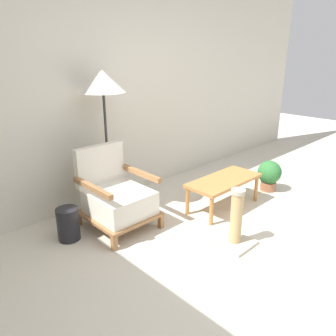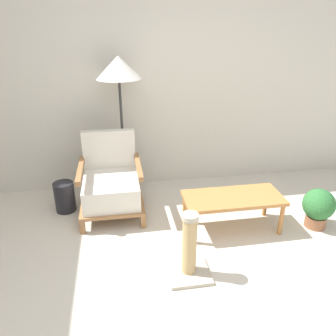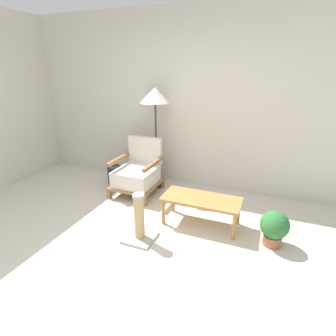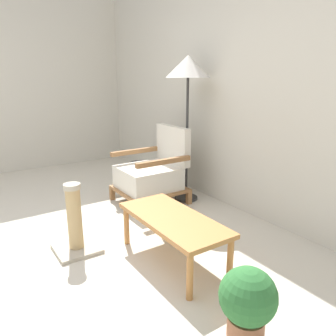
{
  "view_description": "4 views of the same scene",
  "coord_description": "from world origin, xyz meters",
  "px_view_note": "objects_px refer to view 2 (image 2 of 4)",
  "views": [
    {
      "loc": [
        -2.34,
        -0.98,
        1.75
      ],
      "look_at": [
        -0.01,
        1.45,
        0.55
      ],
      "focal_mm": 35.0,
      "sensor_mm": 36.0,
      "label": 1
    },
    {
      "loc": [
        -0.5,
        -1.49,
        1.89
      ],
      "look_at": [
        -0.01,
        1.45,
        0.55
      ],
      "focal_mm": 35.0,
      "sensor_mm": 36.0,
      "label": 2
    },
    {
      "loc": [
        1.26,
        -1.68,
        1.83
      ],
      "look_at": [
        -0.01,
        1.45,
        0.55
      ],
      "focal_mm": 28.0,
      "sensor_mm": 36.0,
      "label": 3
    },
    {
      "loc": [
        2.41,
        -0.16,
        1.36
      ],
      "look_at": [
        -0.01,
        1.45,
        0.55
      ],
      "focal_mm": 35.0,
      "sensor_mm": 36.0,
      "label": 4
    }
  ],
  "objects_px": {
    "armchair": "(111,184)",
    "vase": "(65,197)",
    "coffee_table": "(233,200)",
    "potted_plant": "(318,207)",
    "floor_lamp": "(119,74)",
    "scratching_post": "(189,253)"
  },
  "relations": [
    {
      "from": "vase",
      "to": "scratching_post",
      "type": "relative_size",
      "value": 0.58
    },
    {
      "from": "coffee_table",
      "to": "vase",
      "type": "relative_size",
      "value": 2.88
    },
    {
      "from": "coffee_table",
      "to": "vase",
      "type": "distance_m",
      "value": 1.78
    },
    {
      "from": "vase",
      "to": "armchair",
      "type": "bearing_deg",
      "value": -11.74
    },
    {
      "from": "coffee_table",
      "to": "vase",
      "type": "bearing_deg",
      "value": 159.46
    },
    {
      "from": "armchair",
      "to": "potted_plant",
      "type": "distance_m",
      "value": 2.1
    },
    {
      "from": "coffee_table",
      "to": "potted_plant",
      "type": "distance_m",
      "value": 0.86
    },
    {
      "from": "floor_lamp",
      "to": "potted_plant",
      "type": "distance_m",
      "value": 2.4
    },
    {
      "from": "armchair",
      "to": "floor_lamp",
      "type": "height_order",
      "value": "floor_lamp"
    },
    {
      "from": "floor_lamp",
      "to": "scratching_post",
      "type": "xyz_separation_m",
      "value": [
        0.44,
        -1.43,
        -1.19
      ]
    },
    {
      "from": "floor_lamp",
      "to": "coffee_table",
      "type": "xyz_separation_m",
      "value": [
        1.0,
        -0.87,
        -1.08
      ]
    },
    {
      "from": "armchair",
      "to": "vase",
      "type": "xyz_separation_m",
      "value": [
        -0.5,
        0.1,
        -0.17
      ]
    },
    {
      "from": "coffee_table",
      "to": "potted_plant",
      "type": "height_order",
      "value": "potted_plant"
    },
    {
      "from": "armchair",
      "to": "vase",
      "type": "relative_size",
      "value": 2.52
    },
    {
      "from": "floor_lamp",
      "to": "potted_plant",
      "type": "relative_size",
      "value": 3.85
    },
    {
      "from": "coffee_table",
      "to": "scratching_post",
      "type": "bearing_deg",
      "value": -134.7
    },
    {
      "from": "armchair",
      "to": "potted_plant",
      "type": "xyz_separation_m",
      "value": [
        2.0,
        -0.62,
        -0.1
      ]
    },
    {
      "from": "armchair",
      "to": "potted_plant",
      "type": "bearing_deg",
      "value": -17.31
    },
    {
      "from": "armchair",
      "to": "coffee_table",
      "type": "height_order",
      "value": "armchair"
    },
    {
      "from": "armchair",
      "to": "potted_plant",
      "type": "relative_size",
      "value": 2.03
    },
    {
      "from": "coffee_table",
      "to": "potted_plant",
      "type": "xyz_separation_m",
      "value": [
        0.85,
        -0.11,
        -0.09
      ]
    },
    {
      "from": "floor_lamp",
      "to": "vase",
      "type": "relative_size",
      "value": 4.79
    }
  ]
}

